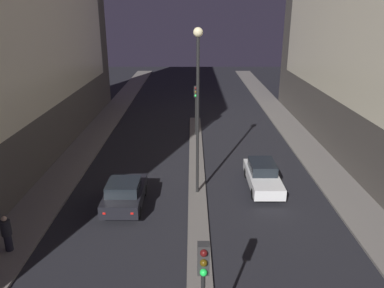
{
  "coord_description": "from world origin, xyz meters",
  "views": [
    {
      "loc": [
        -0.3,
        -5.44,
        9.91
      ],
      "look_at": [
        -0.39,
        21.01,
        0.5
      ],
      "focal_mm": 35.0,
      "sensor_mm": 36.0,
      "label": 1
    }
  ],
  "objects_px": {
    "traffic_light_mid": "(197,99)",
    "car_left_lane": "(126,193)",
    "car_right_lane": "(264,175)",
    "traffic_light_near": "(204,279)",
    "street_lamp": "(199,91)",
    "pedestrian_on_left_sidewalk": "(8,233)"
  },
  "relations": [
    {
      "from": "traffic_light_mid",
      "to": "car_left_lane",
      "type": "height_order",
      "value": "traffic_light_mid"
    },
    {
      "from": "traffic_light_mid",
      "to": "car_right_lane",
      "type": "relative_size",
      "value": 0.89
    },
    {
      "from": "car_left_lane",
      "to": "traffic_light_near",
      "type": "bearing_deg",
      "value": -68.01
    },
    {
      "from": "traffic_light_near",
      "to": "car_right_lane",
      "type": "relative_size",
      "value": 0.89
    },
    {
      "from": "traffic_light_near",
      "to": "car_left_lane",
      "type": "relative_size",
      "value": 1.02
    },
    {
      "from": "traffic_light_near",
      "to": "street_lamp",
      "type": "height_order",
      "value": "street_lamp"
    },
    {
      "from": "street_lamp",
      "to": "car_left_lane",
      "type": "bearing_deg",
      "value": -158.77
    },
    {
      "from": "car_right_lane",
      "to": "pedestrian_on_left_sidewalk",
      "type": "bearing_deg",
      "value": -152.07
    },
    {
      "from": "car_left_lane",
      "to": "car_right_lane",
      "type": "height_order",
      "value": "car_left_lane"
    },
    {
      "from": "street_lamp",
      "to": "car_left_lane",
      "type": "distance_m",
      "value": 6.67
    },
    {
      "from": "traffic_light_mid",
      "to": "street_lamp",
      "type": "height_order",
      "value": "street_lamp"
    },
    {
      "from": "traffic_light_mid",
      "to": "pedestrian_on_left_sidewalk",
      "type": "bearing_deg",
      "value": -117.1
    },
    {
      "from": "street_lamp",
      "to": "car_right_lane",
      "type": "bearing_deg",
      "value": 12.57
    },
    {
      "from": "traffic_light_mid",
      "to": "pedestrian_on_left_sidewalk",
      "type": "relative_size",
      "value": 2.48
    },
    {
      "from": "street_lamp",
      "to": "pedestrian_on_left_sidewalk",
      "type": "height_order",
      "value": "street_lamp"
    },
    {
      "from": "traffic_light_near",
      "to": "car_left_lane",
      "type": "bearing_deg",
      "value": 111.99
    },
    {
      "from": "traffic_light_mid",
      "to": "pedestrian_on_left_sidewalk",
      "type": "height_order",
      "value": "traffic_light_mid"
    },
    {
      "from": "traffic_light_near",
      "to": "car_right_lane",
      "type": "height_order",
      "value": "traffic_light_near"
    },
    {
      "from": "car_right_lane",
      "to": "street_lamp",
      "type": "bearing_deg",
      "value": -167.43
    },
    {
      "from": "traffic_light_mid",
      "to": "street_lamp",
      "type": "xyz_separation_m",
      "value": [
        0.0,
        -10.53,
        2.85
      ]
    },
    {
      "from": "car_left_lane",
      "to": "pedestrian_on_left_sidewalk",
      "type": "xyz_separation_m",
      "value": [
        -4.35,
        -4.05,
        0.19
      ]
    },
    {
      "from": "traffic_light_mid",
      "to": "car_right_lane",
      "type": "xyz_separation_m",
      "value": [
        3.87,
        -9.66,
        -2.39
      ]
    }
  ]
}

